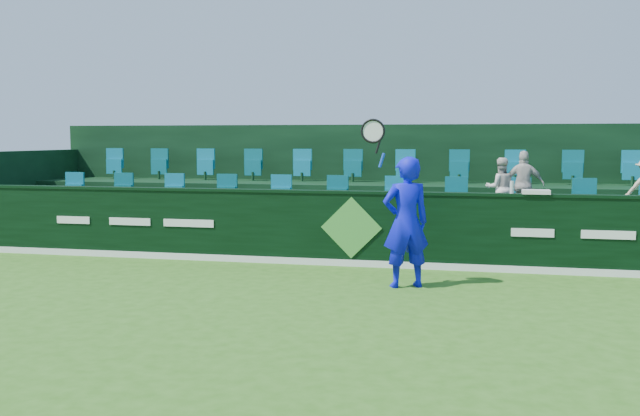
% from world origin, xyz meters
% --- Properties ---
extents(ground, '(60.00, 60.00, 0.00)m').
position_xyz_m(ground, '(0.00, 0.00, 0.00)').
color(ground, '#2E6418').
rests_on(ground, ground).
extents(sponsor_hoarding, '(16.00, 0.25, 1.35)m').
position_xyz_m(sponsor_hoarding, '(0.00, 4.00, 0.67)').
color(sponsor_hoarding, black).
rests_on(sponsor_hoarding, ground).
extents(stand_tier_front, '(16.00, 2.00, 0.80)m').
position_xyz_m(stand_tier_front, '(0.00, 5.10, 0.40)').
color(stand_tier_front, black).
rests_on(stand_tier_front, ground).
extents(stand_tier_back, '(16.00, 1.80, 1.30)m').
position_xyz_m(stand_tier_back, '(0.00, 7.00, 0.65)').
color(stand_tier_back, black).
rests_on(stand_tier_back, ground).
extents(stand_rear, '(16.00, 4.10, 2.60)m').
position_xyz_m(stand_rear, '(0.00, 7.44, 1.22)').
color(stand_rear, black).
rests_on(stand_rear, ground).
extents(seat_row_front, '(13.50, 0.50, 0.60)m').
position_xyz_m(seat_row_front, '(0.00, 5.50, 1.10)').
color(seat_row_front, '#0F7590').
rests_on(seat_row_front, stand_tier_front).
extents(seat_row_back, '(13.50, 0.50, 0.60)m').
position_xyz_m(seat_row_back, '(0.00, 7.30, 1.60)').
color(seat_row_back, '#0F7590').
rests_on(seat_row_back, stand_tier_back).
extents(tennis_player, '(1.17, 0.74, 2.63)m').
position_xyz_m(tennis_player, '(1.12, 2.35, 1.02)').
color(tennis_player, '#0E12EE').
rests_on(tennis_player, ground).
extents(spectator_left, '(0.61, 0.51, 1.13)m').
position_xyz_m(spectator_left, '(2.59, 5.12, 1.36)').
color(spectator_left, silver).
rests_on(spectator_left, stand_tier_front).
extents(spectator_middle, '(0.75, 0.34, 1.26)m').
position_xyz_m(spectator_middle, '(3.01, 5.12, 1.43)').
color(spectator_middle, beige).
rests_on(spectator_middle, stand_tier_front).
extents(towel, '(0.46, 0.30, 0.07)m').
position_xyz_m(towel, '(3.15, 4.00, 1.38)').
color(towel, silver).
rests_on(towel, sponsor_hoarding).
extents(drinks_bottle, '(0.07, 0.07, 0.21)m').
position_xyz_m(drinks_bottle, '(2.75, 4.00, 1.46)').
color(drinks_bottle, silver).
rests_on(drinks_bottle, sponsor_hoarding).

